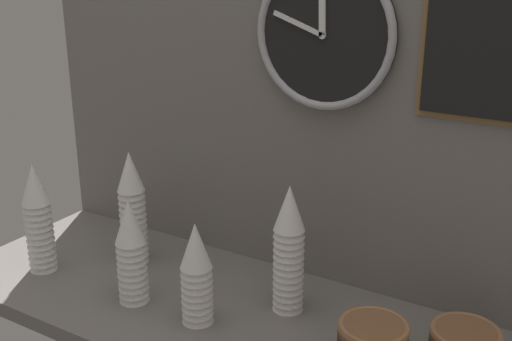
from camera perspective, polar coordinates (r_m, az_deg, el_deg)
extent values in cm
cube|color=slate|center=(158.57, -0.98, -13.10)|extent=(160.00, 56.00, 4.00)
cube|color=slate|center=(159.77, 4.06, 8.27)|extent=(160.00, 3.00, 105.00)
cone|color=white|center=(162.36, -10.86, -9.55)|extent=(7.45, 7.45, 11.09)
cone|color=white|center=(161.54, -10.90, -9.01)|extent=(7.45, 7.45, 11.09)
cone|color=white|center=(160.73, -10.94, -8.47)|extent=(7.45, 7.45, 11.09)
cone|color=white|center=(159.94, -10.97, -7.92)|extent=(7.45, 7.45, 11.09)
cone|color=white|center=(159.16, -11.01, -7.36)|extent=(7.45, 7.45, 11.09)
cone|color=white|center=(158.40, -11.05, -6.80)|extent=(7.45, 7.45, 11.09)
cone|color=white|center=(157.65, -11.09, -6.23)|extent=(7.45, 7.45, 11.09)
cone|color=white|center=(156.92, -11.14, -5.66)|extent=(7.45, 7.45, 11.09)
cone|color=white|center=(156.20, -11.18, -5.08)|extent=(7.45, 7.45, 11.09)
cone|color=white|center=(155.50, -11.22, -4.50)|extent=(7.45, 7.45, 11.09)
cone|color=white|center=(156.33, 2.86, -10.41)|extent=(7.45, 7.45, 11.09)
cone|color=white|center=(155.47, 2.88, -9.85)|extent=(7.45, 7.45, 11.09)
cone|color=white|center=(154.63, 2.89, -9.29)|extent=(7.45, 7.45, 11.09)
cone|color=white|center=(153.81, 2.90, -8.72)|extent=(7.45, 7.45, 11.09)
cone|color=white|center=(153.00, 2.91, -8.15)|extent=(7.45, 7.45, 11.09)
cone|color=white|center=(152.21, 2.92, -7.57)|extent=(7.45, 7.45, 11.09)
cone|color=white|center=(151.43, 2.93, -6.98)|extent=(7.45, 7.45, 11.09)
cone|color=white|center=(150.67, 2.94, -6.39)|extent=(7.45, 7.45, 11.09)
cone|color=white|center=(149.92, 2.95, -5.79)|extent=(7.45, 7.45, 11.09)
cone|color=white|center=(149.20, 2.96, -5.19)|extent=(7.45, 7.45, 11.09)
cone|color=white|center=(148.48, 2.98, -4.58)|extent=(7.45, 7.45, 11.09)
cone|color=white|center=(147.79, 2.99, -3.96)|extent=(7.45, 7.45, 11.09)
cone|color=white|center=(147.11, 3.00, -3.34)|extent=(7.45, 7.45, 11.09)
cone|color=white|center=(183.31, -18.48, -6.75)|extent=(7.45, 7.45, 11.09)
cone|color=white|center=(182.58, -18.54, -6.26)|extent=(7.45, 7.45, 11.09)
cone|color=white|center=(181.86, -18.60, -5.76)|extent=(7.45, 7.45, 11.09)
cone|color=white|center=(181.16, -18.66, -5.27)|extent=(7.45, 7.45, 11.09)
cone|color=white|center=(180.48, -18.72, -4.76)|extent=(7.45, 7.45, 11.09)
cone|color=white|center=(179.81, -18.78, -4.26)|extent=(7.45, 7.45, 11.09)
cone|color=white|center=(179.15, -18.84, -3.75)|extent=(7.45, 7.45, 11.09)
cone|color=white|center=(178.51, -18.90, -3.23)|extent=(7.45, 7.45, 11.09)
cone|color=white|center=(177.88, -18.96, -2.72)|extent=(7.45, 7.45, 11.09)
cone|color=white|center=(177.26, -19.02, -2.20)|extent=(7.45, 7.45, 11.09)
cone|color=white|center=(176.66, -19.08, -1.67)|extent=(7.45, 7.45, 11.09)
cone|color=white|center=(176.08, -19.14, -1.14)|extent=(7.45, 7.45, 11.09)
cone|color=white|center=(181.48, -10.73, -6.31)|extent=(7.45, 7.45, 11.09)
cone|color=white|center=(180.74, -10.77, -5.81)|extent=(7.45, 7.45, 11.09)
cone|color=white|center=(180.02, -10.80, -5.31)|extent=(7.45, 7.45, 11.09)
cone|color=white|center=(179.32, -10.83, -4.80)|extent=(7.45, 7.45, 11.09)
cone|color=white|center=(178.62, -10.87, -4.30)|extent=(7.45, 7.45, 11.09)
cone|color=white|center=(177.94, -10.90, -3.78)|extent=(7.45, 7.45, 11.09)
cone|color=white|center=(177.28, -10.94, -3.27)|extent=(7.45, 7.45, 11.09)
cone|color=white|center=(176.63, -10.98, -2.75)|extent=(7.45, 7.45, 11.09)
cone|color=white|center=(175.99, -11.01, -2.22)|extent=(7.45, 7.45, 11.09)
cone|color=white|center=(175.37, -11.05, -1.69)|extent=(7.45, 7.45, 11.09)
cone|color=white|center=(174.77, -11.08, -1.16)|extent=(7.45, 7.45, 11.09)
cone|color=white|center=(174.18, -11.12, -0.63)|extent=(7.45, 7.45, 11.09)
cone|color=white|center=(173.60, -11.16, -0.09)|extent=(7.45, 7.45, 11.09)
cone|color=white|center=(152.11, -5.24, -11.38)|extent=(7.45, 7.45, 11.09)
cone|color=white|center=(151.23, -5.26, -10.82)|extent=(7.45, 7.45, 11.09)
cone|color=white|center=(150.37, -5.28, -10.24)|extent=(7.45, 7.45, 11.09)
cone|color=white|center=(149.52, -5.30, -9.66)|extent=(7.45, 7.45, 11.09)
cone|color=white|center=(148.69, -5.32, -9.08)|extent=(7.45, 7.45, 11.09)
cone|color=white|center=(147.87, -5.34, -8.49)|extent=(7.45, 7.45, 11.09)
cone|color=white|center=(147.07, -5.36, -7.89)|extent=(7.45, 7.45, 11.09)
cone|color=white|center=(146.29, -5.38, -7.28)|extent=(7.45, 7.45, 11.09)
cone|color=white|center=(145.52, -5.40, -6.67)|extent=(7.45, 7.45, 11.09)
cylinder|color=brown|center=(137.39, 10.39, -14.02)|extent=(14.52, 14.52, 4.17)
torus|color=#946542|center=(136.60, 10.43, -13.51)|extent=(14.86, 14.86, 1.50)
cylinder|color=brown|center=(143.89, 18.10, -14.04)|extent=(14.52, 14.52, 4.17)
torus|color=#946542|center=(143.12, 18.16, -13.55)|extent=(14.86, 14.86, 1.50)
cylinder|color=black|center=(152.54, 6.14, 11.92)|extent=(34.80, 1.80, 34.80)
torus|color=#B2B2B7|center=(151.82, 6.00, 11.89)|extent=(35.39, 1.98, 35.39)
cube|color=white|center=(150.96, 5.92, 13.51)|extent=(1.91, 0.60, 8.76)
cube|color=white|center=(153.97, 3.75, 12.90)|extent=(13.17, 0.60, 5.52)
cylinder|color=white|center=(151.38, 5.92, 11.87)|extent=(1.74, 0.60, 1.74)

